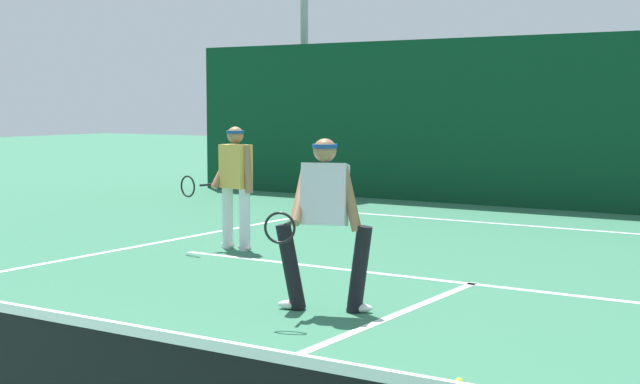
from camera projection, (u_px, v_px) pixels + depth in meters
The scene contains 6 objects.
court_line_baseline_far at pixel (601, 231), 14.40m from camera, with size 9.97×0.10×0.01m, color white.
court_line_service at pixel (471, 284), 10.22m from camera, with size 8.12×0.10×0.01m, color white.
court_line_centre at pixel (318, 346), 7.61m from camera, with size 0.10×6.40×0.01m, color white.
player_near at pixel (324, 216), 8.82m from camera, with size 0.94×0.95×1.66m.
player_far at pixel (235, 182), 12.55m from camera, with size 0.87×0.84×1.67m.
tennis_ball at pixel (459, 382), 6.53m from camera, with size 0.07×0.07×0.07m, color #D1E033.
Camera 1 is at (4.04, -3.06, 2.00)m, focal length 52.17 mm.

